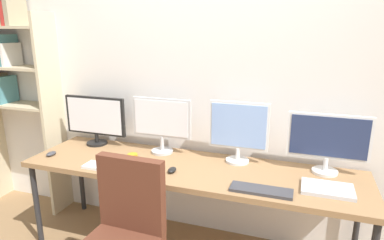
{
  "coord_description": "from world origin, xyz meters",
  "views": [
    {
      "loc": [
        0.77,
        -1.6,
        1.74
      ],
      "look_at": [
        0.0,
        0.65,
        1.09
      ],
      "focal_mm": 31.38,
      "sensor_mm": 36.0,
      "label": 1
    }
  ],
  "objects_px": {
    "monitor_far_left": "(95,118)",
    "mouse_right_side": "(51,154)",
    "laptop_closed": "(327,189)",
    "bookshelf": "(7,71)",
    "keyboard_right": "(261,190)",
    "coffee_mug": "(133,160)",
    "keyboard_left": "(108,167)",
    "mouse_left_side": "(172,170)",
    "monitor_center_left": "(162,122)",
    "monitor_center_right": "(239,129)",
    "monitor_far_right": "(328,140)",
    "desk": "(190,172)"
  },
  "relations": [
    {
      "from": "monitor_center_left",
      "to": "keyboard_left",
      "type": "height_order",
      "value": "monitor_center_left"
    },
    {
      "from": "laptop_closed",
      "to": "coffee_mug",
      "type": "distance_m",
      "value": 1.37
    },
    {
      "from": "keyboard_left",
      "to": "keyboard_right",
      "type": "height_order",
      "value": "same"
    },
    {
      "from": "monitor_center_right",
      "to": "monitor_far_right",
      "type": "height_order",
      "value": "monitor_center_right"
    },
    {
      "from": "keyboard_left",
      "to": "mouse_left_side",
      "type": "bearing_deg",
      "value": 11.61
    },
    {
      "from": "keyboard_left",
      "to": "coffee_mug",
      "type": "xyz_separation_m",
      "value": [
        0.14,
        0.12,
        0.04
      ]
    },
    {
      "from": "keyboard_right",
      "to": "laptop_closed",
      "type": "bearing_deg",
      "value": 20.67
    },
    {
      "from": "bookshelf",
      "to": "mouse_left_side",
      "type": "bearing_deg",
      "value": -11.38
    },
    {
      "from": "desk",
      "to": "monitor_far_left",
      "type": "relative_size",
      "value": 4.43
    },
    {
      "from": "bookshelf",
      "to": "laptop_closed",
      "type": "distance_m",
      "value": 2.94
    },
    {
      "from": "monitor_center_right",
      "to": "mouse_right_side",
      "type": "relative_size",
      "value": 4.95
    },
    {
      "from": "monitor_far_right",
      "to": "laptop_closed",
      "type": "height_order",
      "value": "monitor_far_right"
    },
    {
      "from": "bookshelf",
      "to": "keyboard_right",
      "type": "bearing_deg",
      "value": -10.61
    },
    {
      "from": "monitor_far_left",
      "to": "monitor_center_left",
      "type": "xyz_separation_m",
      "value": [
        0.64,
        -0.0,
        0.03
      ]
    },
    {
      "from": "monitor_far_left",
      "to": "mouse_right_side",
      "type": "bearing_deg",
      "value": -117.72
    },
    {
      "from": "monitor_center_left",
      "to": "mouse_left_side",
      "type": "distance_m",
      "value": 0.48
    },
    {
      "from": "monitor_far_left",
      "to": "monitor_center_right",
      "type": "distance_m",
      "value": 1.27
    },
    {
      "from": "bookshelf",
      "to": "monitor_center_right",
      "type": "bearing_deg",
      "value": -0.48
    },
    {
      "from": "desk",
      "to": "monitor_center_right",
      "type": "distance_m",
      "value": 0.49
    },
    {
      "from": "monitor_center_right",
      "to": "mouse_left_side",
      "type": "relative_size",
      "value": 4.95
    },
    {
      "from": "bookshelf",
      "to": "keyboard_left",
      "type": "bearing_deg",
      "value": -18.98
    },
    {
      "from": "keyboard_right",
      "to": "laptop_closed",
      "type": "xyz_separation_m",
      "value": [
        0.4,
        0.15,
        0.0
      ]
    },
    {
      "from": "keyboard_left",
      "to": "coffee_mug",
      "type": "height_order",
      "value": "coffee_mug"
    },
    {
      "from": "monitor_center_left",
      "to": "keyboard_right",
      "type": "distance_m",
      "value": 1.02
    },
    {
      "from": "keyboard_left",
      "to": "coffee_mug",
      "type": "bearing_deg",
      "value": 39.55
    },
    {
      "from": "laptop_closed",
      "to": "bookshelf",
      "type": "bearing_deg",
      "value": 173.64
    },
    {
      "from": "monitor_center_left",
      "to": "mouse_right_side",
      "type": "distance_m",
      "value": 0.94
    },
    {
      "from": "monitor_center_right",
      "to": "keyboard_right",
      "type": "bearing_deg",
      "value": -61.29
    },
    {
      "from": "keyboard_left",
      "to": "laptop_closed",
      "type": "xyz_separation_m",
      "value": [
        1.52,
        0.15,
        0.0
      ]
    },
    {
      "from": "monitor_center_left",
      "to": "mouse_left_side",
      "type": "bearing_deg",
      "value": -56.57
    },
    {
      "from": "bookshelf",
      "to": "monitor_far_left",
      "type": "relative_size",
      "value": 3.59
    },
    {
      "from": "monitor_far_right",
      "to": "coffee_mug",
      "type": "height_order",
      "value": "monitor_far_right"
    },
    {
      "from": "mouse_right_side",
      "to": "keyboard_left",
      "type": "bearing_deg",
      "value": -7.74
    },
    {
      "from": "mouse_left_side",
      "to": "keyboard_right",
      "type": "bearing_deg",
      "value": -8.46
    },
    {
      "from": "monitor_center_left",
      "to": "coffee_mug",
      "type": "bearing_deg",
      "value": -106.83
    },
    {
      "from": "mouse_right_side",
      "to": "keyboard_right",
      "type": "bearing_deg",
      "value": -2.67
    },
    {
      "from": "monitor_far_left",
      "to": "monitor_center_left",
      "type": "bearing_deg",
      "value": -0.01
    },
    {
      "from": "bookshelf",
      "to": "laptop_closed",
      "type": "bearing_deg",
      "value": -6.2
    },
    {
      "from": "mouse_left_side",
      "to": "mouse_right_side",
      "type": "height_order",
      "value": "same"
    },
    {
      "from": "monitor_far_right",
      "to": "coffee_mug",
      "type": "relative_size",
      "value": 5.26
    },
    {
      "from": "bookshelf",
      "to": "coffee_mug",
      "type": "relative_size",
      "value": 19.43
    },
    {
      "from": "coffee_mug",
      "to": "monitor_far_right",
      "type": "bearing_deg",
      "value": 13.28
    },
    {
      "from": "mouse_right_side",
      "to": "laptop_closed",
      "type": "xyz_separation_m",
      "value": [
        2.1,
        0.07,
        -0.0
      ]
    },
    {
      "from": "monitor_far_right",
      "to": "keyboard_right",
      "type": "relative_size",
      "value": 1.42
    },
    {
      "from": "monitor_far_right",
      "to": "coffee_mug",
      "type": "distance_m",
      "value": 1.42
    },
    {
      "from": "keyboard_left",
      "to": "keyboard_right",
      "type": "bearing_deg",
      "value": 0.0
    },
    {
      "from": "bookshelf",
      "to": "keyboard_right",
      "type": "height_order",
      "value": "bookshelf"
    },
    {
      "from": "bookshelf",
      "to": "mouse_left_side",
      "type": "xyz_separation_m",
      "value": [
        1.81,
        -0.36,
        -0.59
      ]
    },
    {
      "from": "laptop_closed",
      "to": "monitor_far_right",
      "type": "bearing_deg",
      "value": 90.93
    },
    {
      "from": "monitor_center_left",
      "to": "monitor_center_right",
      "type": "xyz_separation_m",
      "value": [
        0.64,
        0.0,
        -0.0
      ]
    }
  ]
}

